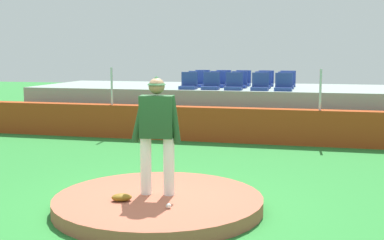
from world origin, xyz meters
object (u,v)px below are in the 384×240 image
fielding_glove (122,197)px  stadium_chair_13 (266,81)px  stadium_chair_0 (189,84)px  stadium_chair_11 (223,81)px  stadium_chair_1 (211,84)px  stadium_chair_6 (217,82)px  stadium_chair_12 (243,81)px  stadium_chair_14 (288,82)px  stadium_chair_4 (283,85)px  stadium_chair_10 (202,80)px  pitcher (157,127)px  stadium_chair_5 (195,82)px  stadium_chair_3 (260,85)px  stadium_chair_2 (234,84)px  stadium_chair_7 (239,83)px  stadium_chair_9 (286,83)px  baseball (169,206)px  stadium_chair_8 (263,83)px

fielding_glove → stadium_chair_13: (1.16, 9.51, 1.22)m
stadium_chair_0 → stadium_chair_11: same height
stadium_chair_1 → stadium_chair_6: same height
stadium_chair_11 → stadium_chair_12: 0.65m
stadium_chair_12 → stadium_chair_14: size_ratio=1.00×
stadium_chair_4 → stadium_chair_10: (-2.77, 1.82, 0.00)m
pitcher → stadium_chair_14: 9.15m
pitcher → stadium_chair_5: bearing=93.2°
stadium_chair_5 → stadium_chair_13: bearing=-155.5°
stadium_chair_0 → stadium_chair_14: (2.77, 1.83, 0.00)m
stadium_chair_3 → stadium_chair_5: bearing=-22.2°
stadium_chair_2 → stadium_chair_3: 0.75m
stadium_chair_1 → stadium_chair_6: bearing=-90.9°
stadium_chair_0 → stadium_chair_7: size_ratio=1.00×
stadium_chair_2 → stadium_chair_11: size_ratio=1.00×
stadium_chair_1 → stadium_chair_5: bearing=-52.1°
stadium_chair_4 → stadium_chair_5: same height
fielding_glove → stadium_chair_6: stadium_chair_6 is taller
stadium_chair_7 → stadium_chair_9: 1.41m
stadium_chair_4 → stadium_chair_7: same height
stadium_chair_2 → stadium_chair_10: (-1.36, 1.84, 0.00)m
stadium_chair_11 → stadium_chair_12: same height
stadium_chair_11 → stadium_chair_7: bearing=125.4°
stadium_chair_7 → stadium_chair_14: bearing=-146.5°
stadium_chair_10 → stadium_chair_4: bearing=146.7°
stadium_chair_4 → stadium_chair_14: 1.80m
stadium_chair_14 → pitcher: bearing=81.0°
stadium_chair_2 → stadium_chair_10: 2.29m
fielding_glove → stadium_chair_9: size_ratio=0.60×
stadium_chair_5 → stadium_chair_6: size_ratio=1.00×
stadium_chair_9 → stadium_chair_13: bearing=-53.9°
baseball → stadium_chair_12: size_ratio=0.15×
pitcher → stadium_chair_2: bearing=83.7°
stadium_chair_3 → stadium_chair_7: bearing=-49.7°
stadium_chair_3 → stadium_chair_12: same height
stadium_chair_11 → stadium_chair_13: (1.38, 0.01, 0.00)m
stadium_chair_7 → stadium_chair_10: same height
stadium_chair_3 → stadium_chair_5: 2.27m
stadium_chair_0 → stadium_chair_8: (2.08, 0.91, 0.00)m
baseball → stadium_chair_13: 9.78m
stadium_chair_3 → stadium_chair_11: size_ratio=1.00×
baseball → stadium_chair_3: (0.39, 7.89, 1.23)m
stadium_chair_9 → stadium_chair_11: same height
baseball → stadium_chair_0: 8.14m
stadium_chair_0 → stadium_chair_4: size_ratio=1.00×
stadium_chair_3 → stadium_chair_6: same height
stadium_chair_14 → stadium_chair_8: bearing=52.9°
stadium_chair_12 → pitcher: bearing=89.9°
stadium_chair_1 → stadium_chair_7: 1.12m
stadium_chair_9 → fielding_glove: bearing=77.9°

